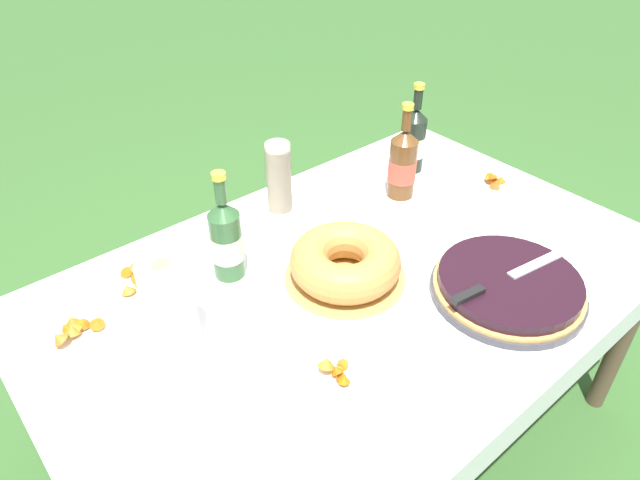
% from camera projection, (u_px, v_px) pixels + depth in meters
% --- Properties ---
extents(ground_plane, '(16.00, 16.00, 0.00)m').
position_uv_depth(ground_plane, '(349.00, 434.00, 1.86)').
color(ground_plane, '#335B28').
extents(garden_table, '(1.59, 1.02, 0.66)m').
position_uv_depth(garden_table, '(356.00, 296.00, 1.50)').
color(garden_table, brown).
rests_on(garden_table, ground_plane).
extents(tablecloth, '(1.60, 1.03, 0.10)m').
position_uv_depth(tablecloth, '(357.00, 282.00, 1.47)').
color(tablecloth, white).
rests_on(tablecloth, garden_table).
extents(berry_tart, '(0.38, 0.38, 0.06)m').
position_uv_depth(berry_tart, '(508.00, 286.00, 1.40)').
color(berry_tart, '#38383D').
rests_on(berry_tart, tablecloth).
extents(serving_knife, '(0.37, 0.08, 0.01)m').
position_uv_depth(serving_knife, '(502.00, 280.00, 1.36)').
color(serving_knife, silver).
rests_on(serving_knife, berry_tart).
extents(bundt_cake, '(0.31, 0.31, 0.10)m').
position_uv_depth(bundt_cake, '(345.00, 262.00, 1.43)').
color(bundt_cake, tan).
rests_on(bundt_cake, tablecloth).
extents(cup_stack, '(0.07, 0.07, 0.23)m').
position_uv_depth(cup_stack, '(279.00, 179.00, 1.64)').
color(cup_stack, beige).
rests_on(cup_stack, tablecloth).
extents(cider_bottle_green, '(0.08, 0.08, 0.30)m').
position_uv_depth(cider_bottle_green, '(226.00, 239.00, 1.41)').
color(cider_bottle_green, '#2D562D').
rests_on(cider_bottle_green, tablecloth).
extents(cider_bottle_amber, '(0.09, 0.09, 0.30)m').
position_uv_depth(cider_bottle_amber, '(403.00, 164.00, 1.73)').
color(cider_bottle_amber, brown).
rests_on(cider_bottle_amber, tablecloth).
extents(juice_bottle_red, '(0.08, 0.08, 0.30)m').
position_uv_depth(juice_bottle_red, '(414.00, 139.00, 1.86)').
color(juice_bottle_red, black).
rests_on(juice_bottle_red, tablecloth).
extents(snack_plate_near, '(0.19, 0.19, 0.06)m').
position_uv_depth(snack_plate_near, '(76.00, 335.00, 1.29)').
color(snack_plate_near, white).
rests_on(snack_plate_near, tablecloth).
extents(snack_plate_left, '(0.19, 0.19, 0.05)m').
position_uv_depth(snack_plate_left, '(336.00, 374.00, 1.20)').
color(snack_plate_left, white).
rests_on(snack_plate_left, tablecloth).
extents(snack_plate_right, '(0.22, 0.22, 0.06)m').
position_uv_depth(snack_plate_right, '(146.00, 279.00, 1.44)').
color(snack_plate_right, white).
rests_on(snack_plate_right, tablecloth).
extents(snack_plate_far, '(0.20, 0.20, 0.06)m').
position_uv_depth(snack_plate_far, '(492.00, 182.00, 1.83)').
color(snack_plate_far, white).
rests_on(snack_plate_far, tablecloth).
extents(paper_towel_roll, '(0.11, 0.11, 0.23)m').
position_uv_depth(paper_towel_roll, '(169.00, 305.00, 1.22)').
color(paper_towel_roll, white).
rests_on(paper_towel_roll, tablecloth).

